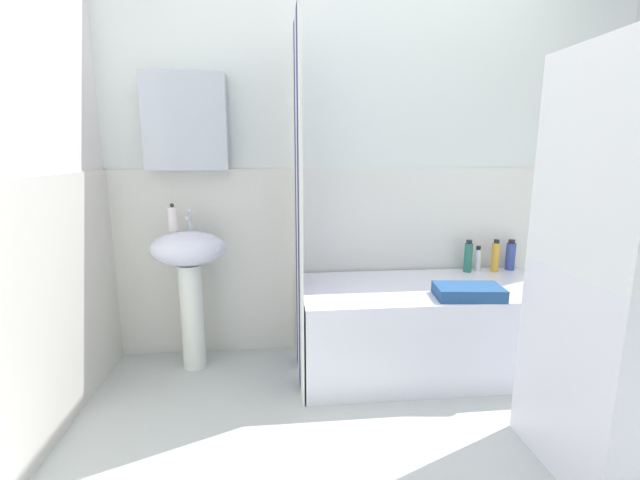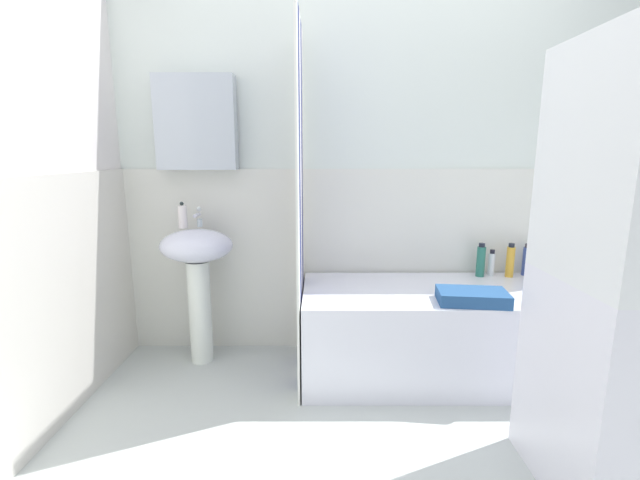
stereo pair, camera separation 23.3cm
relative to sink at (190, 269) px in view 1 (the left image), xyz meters
name	(u,v)px [view 1 (the left image)]	position (x,y,z in m)	size (l,w,h in m)	color
ground_plane	(408,478)	(1.04, -1.03, -0.64)	(4.80, 5.60, 0.04)	silver
wall_back_tiled	(346,178)	(0.97, 0.23, 0.52)	(3.60, 0.18, 2.40)	silver
wall_left_tiled	(13,198)	(-0.53, -0.69, 0.50)	(0.07, 1.81, 2.40)	silver
sink	(190,269)	(0.00, 0.00, 0.00)	(0.44, 0.34, 0.85)	white
faucet	(189,219)	(0.00, 0.08, 0.29)	(0.03, 0.12, 0.12)	silver
soap_dispenser	(173,218)	(-0.09, 0.05, 0.30)	(0.05, 0.05, 0.16)	white
bathtub	(427,327)	(1.42, -0.16, -0.36)	(1.53, 0.70, 0.53)	white
shower_curtain	(298,208)	(0.64, -0.16, 0.38)	(0.01, 0.70, 2.00)	white
body_wash_bottle	(511,256)	(2.08, 0.13, 0.00)	(0.06, 0.06, 0.21)	#354A98
conditioner_bottle	(495,256)	(1.95, 0.09, 0.01)	(0.05, 0.05, 0.22)	gold
lotion_bottle	(478,259)	(1.85, 0.13, -0.02)	(0.04, 0.04, 0.17)	white
shampoo_bottle	(468,257)	(1.77, 0.10, 0.01)	(0.05, 0.05, 0.22)	#29715F
towel_folded	(468,292)	(1.55, -0.40, -0.06)	(0.35, 0.21, 0.07)	#254D81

